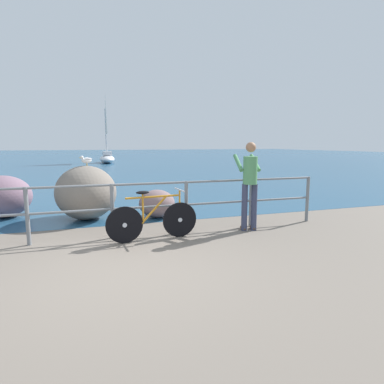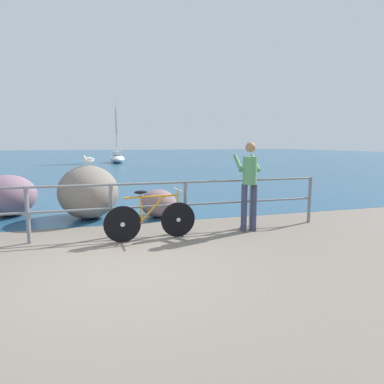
% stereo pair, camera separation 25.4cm
% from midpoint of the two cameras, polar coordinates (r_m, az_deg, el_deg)
% --- Properties ---
extents(ground_plane, '(120.00, 120.00, 0.10)m').
position_cam_midpoint_polar(ground_plane, '(24.47, -17.24, 3.93)').
color(ground_plane, '#6B6056').
extents(sea_surface, '(120.00, 90.00, 0.01)m').
position_cam_midpoint_polar(sea_surface, '(52.02, -17.69, 6.20)').
color(sea_surface, navy).
rests_on(sea_surface, ground_plane).
extents(promenade_railing, '(8.65, 0.07, 1.02)m').
position_cam_midpoint_polar(promenade_railing, '(6.17, -15.05, -2.12)').
color(promenade_railing, slate).
rests_on(promenade_railing, ground_plane).
extents(bicycle, '(1.70, 0.48, 0.92)m').
position_cam_midpoint_polar(bicycle, '(5.95, -8.09, -4.75)').
color(bicycle, black).
rests_on(bicycle, ground_plane).
extents(person_at_railing, '(0.52, 0.67, 1.78)m').
position_cam_midpoint_polar(person_at_railing, '(6.53, 9.05, 1.78)').
color(person_at_railing, '#333851').
rests_on(person_at_railing, ground_plane).
extents(breakwater_boulder_main, '(1.38, 1.55, 1.25)m').
position_cam_midpoint_polar(breakwater_boulder_main, '(7.92, -19.10, -0.10)').
color(breakwater_boulder_main, slate).
rests_on(breakwater_boulder_main, ground).
extents(breakwater_boulder_left, '(1.31, 1.23, 1.00)m').
position_cam_midpoint_polar(breakwater_boulder_left, '(8.98, -31.20, -0.69)').
color(breakwater_boulder_left, slate).
rests_on(breakwater_boulder_left, ground).
extents(breakwater_boulder_right, '(0.86, 0.90, 0.66)m').
position_cam_midpoint_polar(breakwater_boulder_right, '(7.77, -7.15, -2.04)').
color(breakwater_boulder_right, '#775F61').
rests_on(breakwater_boulder_right, ground).
extents(seagull, '(0.32, 0.24, 0.23)m').
position_cam_midpoint_polar(seagull, '(7.84, -19.04, 5.42)').
color(seagull, gold).
rests_on(seagull, breakwater_boulder_main).
extents(sailboat, '(1.33, 4.41, 6.16)m').
position_cam_midpoint_polar(sailboat, '(30.88, -15.03, 6.31)').
color(sailboat, white).
rests_on(sailboat, sea_surface).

